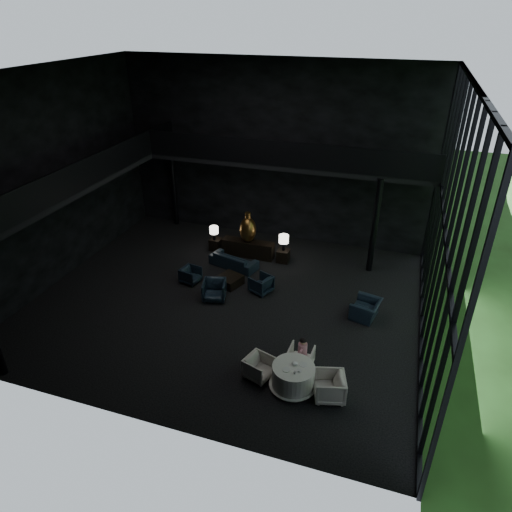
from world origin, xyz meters
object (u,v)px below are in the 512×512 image
(sofa, at_px, (234,258))
(dining_chair_north, at_px, (301,357))
(child, at_px, (303,347))
(dining_chair_west, at_px, (259,367))
(console, at_px, (248,248))
(side_table_right, at_px, (283,256))
(side_table_left, at_px, (216,244))
(table_lamp_right, at_px, (284,240))
(lounge_armchair_west, at_px, (191,275))
(coffee_table, at_px, (230,280))
(bronze_urn, at_px, (248,229))
(lounge_armchair_south, at_px, (214,288))
(window_armchair, at_px, (366,307))
(dining_table, at_px, (293,378))
(dining_chair_east, at_px, (330,385))
(table_lamp_left, at_px, (214,231))
(lounge_armchair_east, at_px, (261,283))

(sofa, xyz_separation_m, dining_chair_north, (4.11, -5.13, -0.04))
(child, bearing_deg, dining_chair_west, 37.76)
(console, xyz_separation_m, side_table_right, (1.60, -0.01, -0.09))
(side_table_left, height_order, side_table_right, side_table_right)
(console, distance_m, child, 7.29)
(table_lamp_right, distance_m, dining_chair_north, 6.65)
(lounge_armchair_west, bearing_deg, coffee_table, -68.16)
(bronze_urn, xyz_separation_m, table_lamp_right, (1.60, 0.02, -0.25))
(lounge_armchair_west, relative_size, lounge_armchair_south, 0.70)
(side_table_left, bearing_deg, table_lamp_right, -1.84)
(lounge_armchair_south, relative_size, dining_chair_north, 1.26)
(lounge_armchair_west, bearing_deg, dining_chair_north, -112.43)
(sofa, relative_size, dining_chair_north, 2.81)
(window_armchair, relative_size, dining_table, 0.73)
(side_table_left, xyz_separation_m, dining_chair_north, (5.44, -6.32, 0.10))
(side_table_left, height_order, dining_chair_north, dining_chair_north)
(window_armchair, distance_m, dining_chair_east, 4.21)
(window_armchair, bearing_deg, console, -106.90)
(table_lamp_left, height_order, lounge_armchair_south, table_lamp_left)
(table_lamp_right, xyz_separation_m, sofa, (-1.87, -1.09, -0.65))
(table_lamp_left, distance_m, dining_chair_north, 8.28)
(lounge_armchair_east, height_order, dining_chair_west, lounge_armchair_east)
(coffee_table, bearing_deg, lounge_armchair_west, -168.55)
(sofa, bearing_deg, side_table_right, -135.36)
(sofa, distance_m, dining_table, 7.28)
(side_table_right, relative_size, dining_chair_west, 0.73)
(side_table_right, bearing_deg, console, 179.78)
(lounge_armchair_west, height_order, dining_chair_west, dining_chair_west)
(dining_chair_north, distance_m, dining_chair_west, 1.35)
(side_table_right, xyz_separation_m, dining_table, (2.23, -7.10, 0.05))
(bronze_urn, bearing_deg, side_table_right, 0.20)
(table_lamp_left, height_order, window_armchair, table_lamp_left)
(dining_chair_east, bearing_deg, child, -150.68)
(sofa, bearing_deg, table_lamp_left, -24.54)
(lounge_armchair_east, relative_size, dining_chair_west, 1.00)
(dining_table, bearing_deg, lounge_armchair_west, 140.83)
(table_lamp_left, xyz_separation_m, side_table_right, (3.20, -0.01, -0.73))
(table_lamp_left, distance_m, dining_chair_east, 9.70)
(console, xyz_separation_m, coffee_table, (0.08, -2.48, -0.18))
(coffee_table, bearing_deg, side_table_left, 123.02)
(bronze_urn, relative_size, dining_chair_west, 1.79)
(lounge_armchair_east, height_order, coffee_table, lounge_armchair_east)
(side_table_right, bearing_deg, sofa, -150.02)
(table_lamp_right, xyz_separation_m, coffee_table, (-1.52, -2.49, -0.86))
(side_table_left, bearing_deg, console, -3.91)
(window_armchair, height_order, dining_table, window_armchair)
(table_lamp_right, relative_size, sofa, 0.34)
(console, relative_size, window_armchair, 2.28)
(side_table_right, height_order, dining_chair_east, dining_chair_east)
(dining_chair_north, relative_size, dining_chair_west, 0.98)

